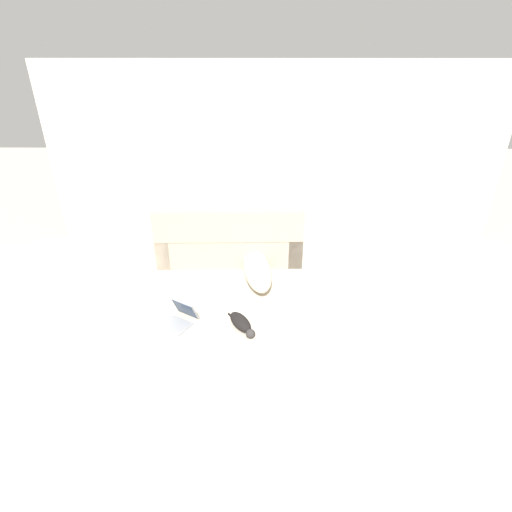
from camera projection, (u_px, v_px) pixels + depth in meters
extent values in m
plane|color=#BCB29E|center=(284.00, 407.00, 3.58)|extent=(20.00, 20.00, 0.00)
cube|color=silver|center=(275.00, 157.00, 6.06)|extent=(6.89, 0.06, 2.70)
cube|color=tan|center=(230.00, 243.00, 6.02)|extent=(2.11, 0.93, 0.44)
cube|color=tan|center=(228.00, 226.00, 5.49)|extent=(2.09, 0.21, 0.43)
cube|color=tan|center=(293.00, 238.00, 6.01)|extent=(0.23, 0.86, 0.58)
cube|color=tan|center=(167.00, 239.00, 5.97)|extent=(0.23, 0.86, 0.58)
ellipsoid|color=beige|center=(257.00, 269.00, 5.46)|extent=(0.52, 1.17, 0.30)
sphere|color=brown|center=(252.00, 247.00, 6.03)|extent=(0.36, 0.36, 0.32)
cylinder|color=beige|center=(264.00, 306.00, 4.91)|extent=(0.08, 0.29, 0.04)
ellipsoid|color=black|center=(240.00, 322.00, 4.55)|extent=(0.35, 0.41, 0.15)
sphere|color=#2D2B2B|center=(250.00, 334.00, 4.40)|extent=(0.15, 0.15, 0.11)
cylinder|color=black|center=(230.00, 316.00, 4.76)|extent=(0.07, 0.09, 0.02)
cube|color=gray|center=(176.00, 325.00, 4.60)|extent=(0.40, 0.38, 0.02)
cube|color=gray|center=(185.00, 309.00, 4.68)|extent=(0.33, 0.26, 0.24)
cube|color=#23334C|center=(185.00, 309.00, 4.67)|extent=(0.30, 0.23, 0.21)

